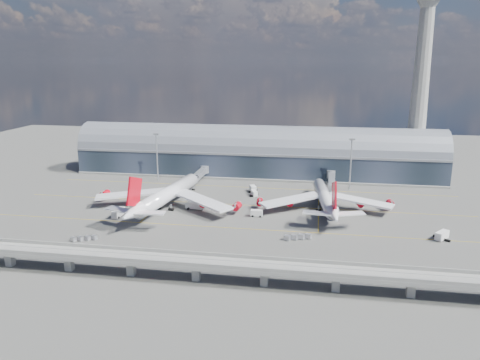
% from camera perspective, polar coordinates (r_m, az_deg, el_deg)
% --- Properties ---
extents(ground, '(500.00, 500.00, 0.00)m').
position_cam_1_polar(ground, '(190.15, -1.11, -4.80)').
color(ground, '#474744').
rests_on(ground, ground).
extents(taxi_lines, '(200.00, 80.12, 0.01)m').
position_cam_1_polar(taxi_lines, '(210.83, -0.00, -2.86)').
color(taxi_lines, gold).
rests_on(taxi_lines, ground).
extents(terminal, '(200.00, 30.00, 28.00)m').
position_cam_1_polar(terminal, '(261.71, 2.03, 3.08)').
color(terminal, '#1F2833').
rests_on(terminal, ground).
extents(control_tower, '(19.00, 19.00, 103.00)m').
position_cam_1_polar(control_tower, '(264.84, 21.18, 11.07)').
color(control_tower, gray).
rests_on(control_tower, ground).
extents(guideway, '(220.00, 8.50, 7.20)m').
position_cam_1_polar(guideway, '(138.31, -5.39, -10.07)').
color(guideway, gray).
rests_on(guideway, ground).
extents(floodlight_mast_left, '(3.00, 0.70, 25.70)m').
position_cam_1_polar(floodlight_mast_left, '(250.86, -10.09, 2.91)').
color(floodlight_mast_left, gray).
rests_on(floodlight_mast_left, ground).
extents(floodlight_mast_right, '(3.00, 0.70, 25.70)m').
position_cam_1_polar(floodlight_mast_right, '(237.17, 13.35, 2.09)').
color(floodlight_mast_right, gray).
rests_on(floodlight_mast_right, ground).
extents(airliner_left, '(66.34, 69.79, 21.28)m').
position_cam_1_polar(airliner_left, '(203.91, -9.04, -1.86)').
color(airliner_left, white).
rests_on(airliner_left, ground).
extents(airliner_right, '(58.90, 61.59, 19.54)m').
position_cam_1_polar(airliner_right, '(202.62, 10.35, -2.32)').
color(airliner_right, white).
rests_on(airliner_right, ground).
extents(jet_bridge_left, '(4.40, 28.00, 7.25)m').
position_cam_1_polar(jet_bridge_left, '(244.09, -4.92, 0.73)').
color(jet_bridge_left, gray).
rests_on(jet_bridge_left, ground).
extents(jet_bridge_right, '(4.40, 32.00, 7.25)m').
position_cam_1_polar(jet_bridge_right, '(234.89, 11.09, -0.03)').
color(jet_bridge_right, gray).
rests_on(jet_bridge_right, ground).
extents(service_truck_0, '(2.95, 7.83, 3.21)m').
position_cam_1_polar(service_truck_0, '(199.11, -14.63, -3.89)').
color(service_truck_0, silver).
rests_on(service_truck_0, ground).
extents(service_truck_1, '(4.91, 2.51, 2.83)m').
position_cam_1_polar(service_truck_1, '(193.00, 2.05, -4.07)').
color(service_truck_1, silver).
rests_on(service_truck_1, ground).
extents(service_truck_2, '(8.24, 3.38, 2.90)m').
position_cam_1_polar(service_truck_2, '(203.24, -5.52, -3.15)').
color(service_truck_2, silver).
rests_on(service_truck_2, ground).
extents(service_truck_3, '(5.86, 6.52, 3.08)m').
position_cam_1_polar(service_truck_3, '(183.54, 23.40, -6.22)').
color(service_truck_3, silver).
rests_on(service_truck_3, ground).
extents(service_truck_4, '(4.10, 5.80, 3.07)m').
position_cam_1_polar(service_truck_4, '(228.77, 1.59, -1.08)').
color(service_truck_4, silver).
rests_on(service_truck_4, ground).
extents(service_truck_5, '(3.97, 5.67, 2.56)m').
position_cam_1_polar(service_truck_5, '(222.21, 1.75, -1.62)').
color(service_truck_5, silver).
rests_on(service_truck_5, ground).
extents(cargo_train_0, '(9.18, 5.11, 1.56)m').
position_cam_1_polar(cargo_train_0, '(177.00, -18.49, -6.77)').
color(cargo_train_0, gray).
rests_on(cargo_train_0, ground).
extents(cargo_train_1, '(11.00, 5.11, 1.84)m').
position_cam_1_polar(cargo_train_1, '(147.67, 3.56, -10.24)').
color(cargo_train_1, gray).
rests_on(cargo_train_1, ground).
extents(cargo_train_2, '(10.36, 5.31, 1.75)m').
position_cam_1_polar(cargo_train_2, '(170.27, 7.05, -6.92)').
color(cargo_train_2, gray).
rests_on(cargo_train_2, ground).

